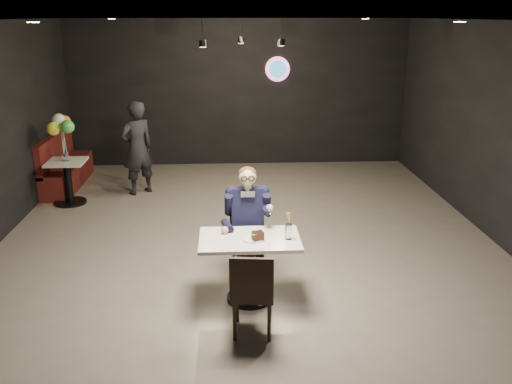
{
  "coord_description": "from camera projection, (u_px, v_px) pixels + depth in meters",
  "views": [
    {
      "loc": [
        -0.27,
        -6.83,
        3.07
      ],
      "look_at": [
        0.06,
        -0.78,
        1.08
      ],
      "focal_mm": 38.0,
      "sensor_mm": 36.0,
      "label": 1
    }
  ],
  "objects": [
    {
      "name": "wafer_cone",
      "position": [
        289.0,
        218.0,
        5.8
      ],
      "size": [
        0.08,
        0.08,
        0.13
      ],
      "primitive_type": "cone",
      "rotation": [
        0.0,
        0.0,
        0.26
      ],
      "color": "tan",
      "rests_on": "sundae_glass"
    },
    {
      "name": "side_table",
      "position": [
        69.0,
        182.0,
        9.13
      ],
      "size": [
        0.61,
        0.61,
        0.76
      ],
      "primitive_type": "cube",
      "color": "white",
      "rests_on": "floor"
    },
    {
      "name": "balloon_bunch",
      "position": [
        63.0,
        132.0,
        8.86
      ],
      "size": [
        0.4,
        0.4,
        0.66
      ],
      "primitive_type": "cube",
      "color": "#F8FE35",
      "rests_on": "balloon_vase"
    },
    {
      "name": "floor",
      "position": [
        248.0,
        249.0,
        7.45
      ],
      "size": [
        9.0,
        9.0,
        0.0
      ],
      "primitive_type": "plane",
      "color": "slate",
      "rests_on": "ground"
    },
    {
      "name": "seated_man",
      "position": [
        248.0,
        222.0,
        6.44
      ],
      "size": [
        0.6,
        0.8,
        1.44
      ],
      "primitive_type": "cube",
      "color": "black",
      "rests_on": "floor"
    },
    {
      "name": "sundae_glass",
      "position": [
        288.0,
        232.0,
        5.86
      ],
      "size": [
        0.08,
        0.08,
        0.17
      ],
      "primitive_type": "cylinder",
      "color": "silver",
      "rests_on": "main_table"
    },
    {
      "name": "pendant_lights",
      "position": [
        242.0,
        27.0,
        8.45
      ],
      "size": [
        1.4,
        1.2,
        0.36
      ],
      "primitive_type": "cube",
      "color": "black",
      "rests_on": "floor"
    },
    {
      "name": "booth_bench",
      "position": [
        66.0,
        161.0,
        10.03
      ],
      "size": [
        0.49,
        1.95,
        0.98
      ],
      "primitive_type": "cube",
      "color": "#48120F",
      "rests_on": "floor"
    },
    {
      "name": "main_table",
      "position": [
        250.0,
        269.0,
        6.03
      ],
      "size": [
        1.1,
        0.7,
        0.75
      ],
      "primitive_type": "cube",
      "color": "white",
      "rests_on": "floor"
    },
    {
      "name": "dessert_plate",
      "position": [
        253.0,
        239.0,
        5.86
      ],
      "size": [
        0.23,
        0.23,
        0.01
      ],
      "primitive_type": "cylinder",
      "color": "white",
      "rests_on": "main_table"
    },
    {
      "name": "balloon_vase",
      "position": [
        66.0,
        156.0,
        8.99
      ],
      "size": [
        0.1,
        0.1,
        0.15
      ],
      "primitive_type": "cylinder",
      "color": "silver",
      "rests_on": "side_table"
    },
    {
      "name": "chair_near",
      "position": [
        253.0,
        291.0,
        5.38
      ],
      "size": [
        0.46,
        0.5,
        0.92
      ],
      "primitive_type": "cube",
      "rotation": [
        0.0,
        0.0,
        -0.1
      ],
      "color": "black",
      "rests_on": "floor"
    },
    {
      "name": "cake_slice",
      "position": [
        258.0,
        236.0,
        5.83
      ],
      "size": [
        0.14,
        0.13,
        0.08
      ],
      "primitive_type": "cube",
      "rotation": [
        0.0,
        0.0,
        0.35
      ],
      "color": "black",
      "rests_on": "dessert_plate"
    },
    {
      "name": "passerby",
      "position": [
        137.0,
        148.0,
        9.52
      ],
      "size": [
        0.72,
        0.68,
        1.66
      ],
      "primitive_type": "imported",
      "rotation": [
        0.0,
        0.0,
        3.79
      ],
      "color": "black",
      "rests_on": "floor"
    },
    {
      "name": "chair_far",
      "position": [
        248.0,
        242.0,
        6.52
      ],
      "size": [
        0.42,
        0.46,
        0.92
      ],
      "primitive_type": "cube",
      "color": "black",
      "rests_on": "floor"
    },
    {
      "name": "mint_leaf",
      "position": [
        254.0,
        235.0,
        5.76
      ],
      "size": [
        0.06,
        0.04,
        0.01
      ],
      "primitive_type": "ellipsoid",
      "color": "green",
      "rests_on": "cake_slice"
    },
    {
      "name": "wall_sign",
      "position": [
        278.0,
        69.0,
        11.11
      ],
      "size": [
        0.5,
        0.06,
        0.5
      ],
      "primitive_type": null,
      "color": "pink",
      "rests_on": "floor"
    }
  ]
}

